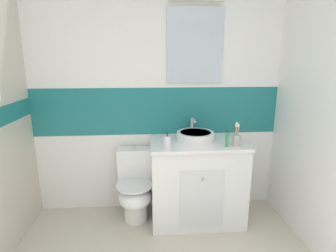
{
  "coord_description": "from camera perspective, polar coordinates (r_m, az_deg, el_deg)",
  "views": [
    {
      "loc": [
        -0.1,
        -0.4,
        1.63
      ],
      "look_at": [
        0.09,
        2.02,
        1.03
      ],
      "focal_mm": 28.64,
      "sensor_mm": 36.0,
      "label": 1
    }
  ],
  "objects": [
    {
      "name": "soap_dispenser",
      "position": [
        2.42,
        -0.14,
        -3.45
      ],
      "size": [
        0.06,
        0.06,
        0.16
      ],
      "color": "white",
      "rests_on": "vanity_cabinet"
    },
    {
      "name": "toilet",
      "position": [
        2.86,
        -7.02,
        -12.88
      ],
      "size": [
        0.37,
        0.5,
        0.74
      ],
      "color": "white",
      "rests_on": "ground_plane"
    },
    {
      "name": "toothpaste_tube_upright",
      "position": [
        2.52,
        12.45,
        -2.71
      ],
      "size": [
        0.03,
        0.03,
        0.16
      ],
      "color": "green",
      "rests_on": "vanity_cabinet"
    },
    {
      "name": "vanity_cabinet",
      "position": [
        2.83,
        6.09,
        -11.4
      ],
      "size": [
        0.94,
        0.6,
        0.85
      ],
      "color": "white",
      "rests_on": "ground_plane"
    },
    {
      "name": "toothbrush_cup",
      "position": [
        2.58,
        14.31,
        -2.75
      ],
      "size": [
        0.08,
        0.08,
        0.22
      ],
      "color": "#B2ADA3",
      "rests_on": "vanity_cabinet"
    },
    {
      "name": "wall_back_tiled",
      "position": [
        2.87,
        -2.25,
        6.5
      ],
      "size": [
        3.2,
        0.2,
        2.5
      ],
      "color": "white",
      "rests_on": "ground_plane"
    },
    {
      "name": "sink_basin",
      "position": [
        2.68,
        5.83,
        -2.06
      ],
      "size": [
        0.37,
        0.42,
        0.19
      ],
      "color": "white",
      "rests_on": "vanity_cabinet"
    }
  ]
}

